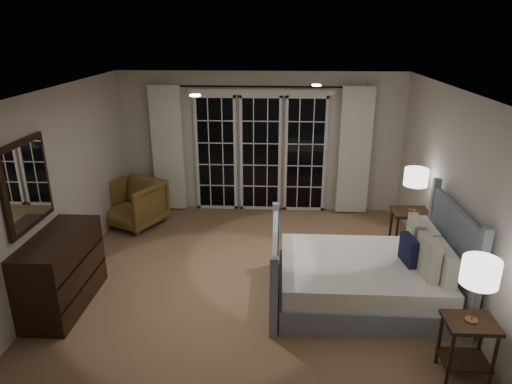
{
  "coord_description": "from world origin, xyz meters",
  "views": [
    {
      "loc": [
        0.34,
        -5.43,
        3.2
      ],
      "look_at": [
        0.02,
        0.49,
        1.05
      ],
      "focal_mm": 32.0,
      "sensor_mm": 36.0,
      "label": 1
    }
  ],
  "objects_px": {
    "lamp_left": "(480,273)",
    "nightstand_left": "(468,340)",
    "nightstand_right": "(410,226)",
    "dresser": "(62,271)",
    "bed": "(365,277)",
    "lamp_right": "(416,177)",
    "armchair": "(134,204)"
  },
  "relations": [
    {
      "from": "lamp_left",
      "to": "nightstand_left",
      "type": "bearing_deg",
      "value": -153.43
    },
    {
      "from": "nightstand_right",
      "to": "dresser",
      "type": "xyz_separation_m",
      "value": [
        -4.49,
        -1.53,
        -0.01
      ]
    },
    {
      "from": "bed",
      "to": "lamp_right",
      "type": "height_order",
      "value": "lamp_right"
    },
    {
      "from": "lamp_left",
      "to": "dresser",
      "type": "distance_m",
      "value": 4.54
    },
    {
      "from": "lamp_left",
      "to": "nightstand_right",
      "type": "bearing_deg",
      "value": 87.65
    },
    {
      "from": "nightstand_right",
      "to": "armchair",
      "type": "xyz_separation_m",
      "value": [
        -4.36,
        0.87,
        -0.08
      ]
    },
    {
      "from": "nightstand_left",
      "to": "nightstand_right",
      "type": "distance_m",
      "value": 2.49
    },
    {
      "from": "lamp_right",
      "to": "armchair",
      "type": "xyz_separation_m",
      "value": [
        -4.36,
        0.87,
        -0.82
      ]
    },
    {
      "from": "bed",
      "to": "dresser",
      "type": "height_order",
      "value": "bed"
    },
    {
      "from": "nightstand_right",
      "to": "armchair",
      "type": "bearing_deg",
      "value": 168.73
    },
    {
      "from": "nightstand_left",
      "to": "dresser",
      "type": "height_order",
      "value": "dresser"
    },
    {
      "from": "lamp_left",
      "to": "armchair",
      "type": "xyz_separation_m",
      "value": [
        -4.25,
        3.36,
        -0.74
      ]
    },
    {
      "from": "lamp_left",
      "to": "bed",
      "type": "bearing_deg",
      "value": 120.11
    },
    {
      "from": "bed",
      "to": "lamp_right",
      "type": "xyz_separation_m",
      "value": [
        0.84,
        1.22,
        0.89
      ]
    },
    {
      "from": "nightstand_left",
      "to": "dresser",
      "type": "distance_m",
      "value": 4.49
    },
    {
      "from": "bed",
      "to": "lamp_left",
      "type": "height_order",
      "value": "lamp_left"
    },
    {
      "from": "dresser",
      "to": "lamp_left",
      "type": "bearing_deg",
      "value": -12.37
    },
    {
      "from": "bed",
      "to": "nightstand_right",
      "type": "height_order",
      "value": "bed"
    },
    {
      "from": "nightstand_right",
      "to": "bed",
      "type": "bearing_deg",
      "value": -124.5
    },
    {
      "from": "nightstand_right",
      "to": "dresser",
      "type": "bearing_deg",
      "value": -161.2
    },
    {
      "from": "lamp_left",
      "to": "lamp_right",
      "type": "bearing_deg",
      "value": 87.65
    },
    {
      "from": "lamp_left",
      "to": "dresser",
      "type": "relative_size",
      "value": 0.5
    },
    {
      "from": "nightstand_left",
      "to": "lamp_right",
      "type": "distance_m",
      "value": 2.62
    },
    {
      "from": "nightstand_left",
      "to": "armchair",
      "type": "bearing_deg",
      "value": 141.72
    },
    {
      "from": "nightstand_right",
      "to": "lamp_right",
      "type": "relative_size",
      "value": 1.12
    },
    {
      "from": "dresser",
      "to": "nightstand_left",
      "type": "bearing_deg",
      "value": -12.37
    },
    {
      "from": "bed",
      "to": "nightstand_left",
      "type": "xyz_separation_m",
      "value": [
        0.74,
        -1.27,
        0.08
      ]
    },
    {
      "from": "dresser",
      "to": "lamp_right",
      "type": "bearing_deg",
      "value": 18.8
    },
    {
      "from": "dresser",
      "to": "armchair",
      "type": "bearing_deg",
      "value": 86.9
    },
    {
      "from": "nightstand_left",
      "to": "nightstand_right",
      "type": "xyz_separation_m",
      "value": [
        0.1,
        2.49,
        0.07
      ]
    },
    {
      "from": "armchair",
      "to": "lamp_right",
      "type": "bearing_deg",
      "value": 15.43
    },
    {
      "from": "bed",
      "to": "armchair",
      "type": "xyz_separation_m",
      "value": [
        -3.52,
        2.09,
        0.07
      ]
    }
  ]
}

